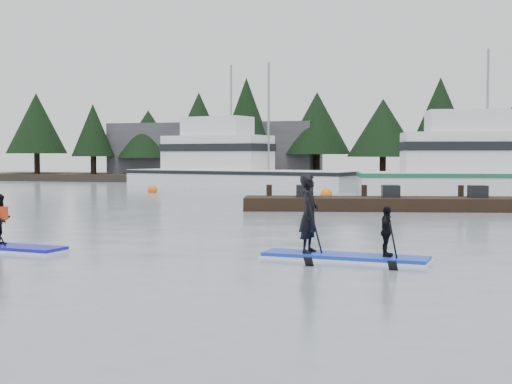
% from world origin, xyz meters
% --- Properties ---
extents(ground, '(160.00, 160.00, 0.00)m').
position_xyz_m(ground, '(0.00, 0.00, 0.00)').
color(ground, slate).
rests_on(ground, ground).
extents(far_shore, '(70.00, 8.00, 0.60)m').
position_xyz_m(far_shore, '(0.00, 42.00, 0.30)').
color(far_shore, '#2D281E').
rests_on(far_shore, ground).
extents(treeline, '(60.00, 4.00, 8.00)m').
position_xyz_m(treeline, '(0.00, 42.00, 0.00)').
color(treeline, black).
rests_on(treeline, ground).
extents(waterfront_building, '(18.00, 6.00, 5.00)m').
position_xyz_m(waterfront_building, '(-14.00, 44.00, 2.50)').
color(waterfront_building, '#4C4C51').
rests_on(waterfront_building, ground).
extents(fishing_boat_large, '(17.13, 8.64, 9.45)m').
position_xyz_m(fishing_boat_large, '(-8.50, 31.75, 0.71)').
color(fishing_boat_large, white).
rests_on(fishing_boat_large, ground).
extents(fishing_boat_medium, '(16.59, 7.32, 9.33)m').
position_xyz_m(fishing_boat_medium, '(8.22, 27.49, 0.68)').
color(fishing_boat_medium, white).
rests_on(fishing_boat_medium, ground).
extents(floating_dock, '(16.02, 5.30, 0.53)m').
position_xyz_m(floating_dock, '(5.50, 14.37, 0.27)').
color(floating_dock, black).
rests_on(floating_dock, ground).
extents(buoy_a, '(0.59, 0.59, 0.59)m').
position_xyz_m(buoy_a, '(-11.30, 23.96, 0.00)').
color(buoy_a, orange).
rests_on(buoy_a, ground).
extents(buoy_b, '(0.64, 0.64, 0.64)m').
position_xyz_m(buoy_b, '(-0.40, 21.67, 0.00)').
color(buoy_b, orange).
rests_on(buoy_b, ground).
extents(paddleboard_solo, '(3.42, 1.32, 1.81)m').
position_xyz_m(paddleboard_solo, '(-4.46, -0.79, 0.40)').
color(paddleboard_solo, '#1512AD').
rests_on(paddleboard_solo, ground).
extents(paddleboard_duo, '(3.63, 1.38, 2.36)m').
position_xyz_m(paddleboard_duo, '(3.49, -0.26, 0.58)').
color(paddleboard_duo, '#1435BC').
rests_on(paddleboard_duo, ground).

